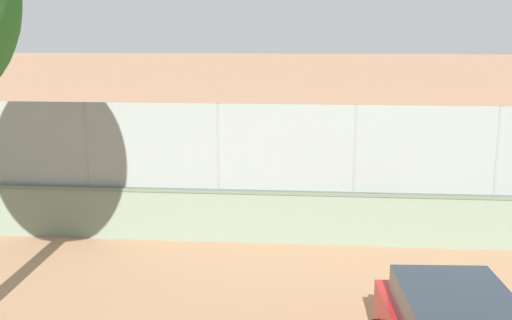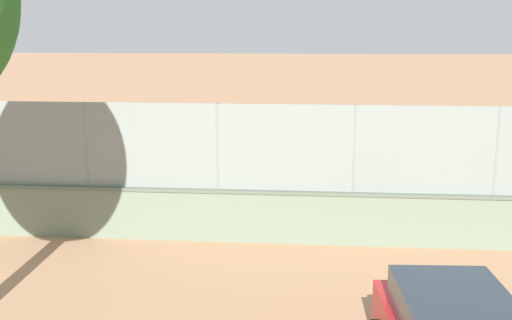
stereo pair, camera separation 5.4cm
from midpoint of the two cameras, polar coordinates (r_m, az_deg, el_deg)
The scene contains 9 objects.
ground_plane at distance 24.66m, azimuth 3.27°, elevation -0.39°, with size 260.00×260.00×0.00m, color tan.
perimeter_wall at distance 15.59m, azimuth -3.56°, elevation -5.06°, with size 27.36×0.85×1.35m.
fence_panel_on_wall at distance 15.18m, azimuth -3.65°, elevation 1.25°, with size 26.87×0.55×2.14m.
player_at_service_line at distance 23.55m, azimuth 8.89°, elevation 1.12°, with size 1.21×0.72×1.53m.
player_crossing_court at distance 21.46m, azimuth -1.03°, elevation 0.10°, with size 0.69×0.92×1.46m.
player_foreground_swinging at distance 26.18m, azimuth -3.45°, elevation 2.43°, with size 1.00×0.69×1.61m.
sports_ball at distance 22.36m, azimuth 11.41°, elevation -1.75°, with size 0.09×0.09×0.09m, color orange.
spare_ball_by_wall at distance 16.21m, azimuth 8.90°, elevation -6.79°, with size 0.14×0.14×0.14m, color #3399D8.
courtside_bench at distance 17.76m, azimuth -10.73°, elevation -3.87°, with size 1.61×0.41×0.87m.
Camera 1 is at (-1.09, 24.09, 5.19)m, focal length 43.07 mm.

